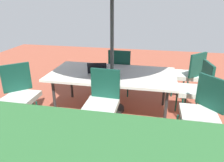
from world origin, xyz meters
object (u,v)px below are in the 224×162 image
(chair_northeast, at_px, (20,92))
(chair_south, at_px, (121,69))
(laptop, at_px, (97,71))
(cup, at_px, (118,72))
(chair_southwest, at_px, (190,73))
(chair_north, at_px, (103,100))
(dining_table, at_px, (112,76))
(chair_west, at_px, (196,87))
(chair_northwest, at_px, (202,109))

(chair_northeast, relative_size, chair_south, 1.00)
(laptop, bearing_deg, chair_northeast, 18.59)
(cup, bearing_deg, chair_southwest, -146.86)
(chair_northeast, bearing_deg, chair_north, -42.74)
(laptop, bearing_deg, cup, 167.63)
(dining_table, height_order, laptop, laptop)
(chair_west, bearing_deg, chair_southwest, 172.18)
(chair_southwest, height_order, laptop, chair_southwest)
(dining_table, xyz_separation_m, chair_south, (-0.03, -0.74, -0.12))
(chair_south, bearing_deg, laptop, 73.03)
(chair_northeast, height_order, chair_southwest, same)
(chair_northeast, height_order, chair_west, same)
(chair_northwest, distance_m, chair_west, 0.76)
(chair_northwest, height_order, cup, chair_northwest)
(chair_northeast, bearing_deg, chair_southwest, -14.25)
(chair_west, height_order, chair_southwest, same)
(dining_table, distance_m, laptop, 0.27)
(dining_table, xyz_separation_m, chair_northeast, (1.33, 0.71, -0.12))
(chair_south, xyz_separation_m, chair_southwest, (-1.37, -0.04, 0.00))
(dining_table, height_order, chair_south, chair_south)
(dining_table, bearing_deg, chair_southwest, -150.97)
(chair_southwest, bearing_deg, chair_west, 45.71)
(dining_table, relative_size, cup, 24.71)
(chair_south, height_order, chair_southwest, same)
(chair_northwest, bearing_deg, cup, -159.82)
(chair_north, bearing_deg, dining_table, 93.67)
(dining_table, relative_size, chair_south, 2.19)
(dining_table, distance_m, chair_southwest, 1.60)
(chair_northeast, bearing_deg, laptop, -12.06)
(chair_west, xyz_separation_m, cup, (1.29, 0.11, 0.21))
(dining_table, relative_size, chair_southwest, 2.19)
(chair_north, distance_m, laptop, 0.72)
(chair_northeast, bearing_deg, cup, -18.73)
(dining_table, relative_size, chair_northeast, 2.19)
(chair_north, bearing_deg, chair_northeast, -176.73)
(chair_south, bearing_deg, chair_north, 90.94)
(chair_northwest, height_order, chair_southwest, same)
(chair_southwest, height_order, cup, chair_southwest)
(dining_table, distance_m, chair_west, 1.41)
(chair_northwest, bearing_deg, chair_west, 134.51)
(chair_northwest, relative_size, laptop, 2.69)
(chair_southwest, bearing_deg, laptop, -17.97)
(chair_northwest, distance_m, laptop, 1.75)
(chair_southwest, xyz_separation_m, cup, (1.29, 0.84, 0.21))
(chair_southwest, distance_m, cup, 1.55)
(chair_south, bearing_deg, cup, 97.80)
(chair_northeast, xyz_separation_m, chair_west, (-2.74, -0.76, 0.00))
(dining_table, height_order, chair_west, chair_west)
(chair_northwest, bearing_deg, dining_table, -160.00)
(chair_west, relative_size, laptop, 2.69)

